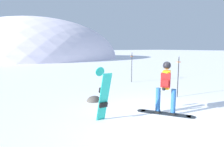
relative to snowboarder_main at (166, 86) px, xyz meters
name	(u,v)px	position (x,y,z in m)	size (l,w,h in m)	color
ground_plane	(172,122)	(-0.31, -0.57, -0.92)	(300.00, 300.00, 0.00)	white
ridge_peak_main	(37,58)	(2.68, 37.28, -0.92)	(33.11, 29.80, 16.25)	white
snowboarder_main	(166,86)	(0.00, 0.00, 0.00)	(1.21, 1.53, 1.71)	black
spare_snowboard	(103,95)	(-2.00, 0.49, -0.11)	(0.28, 0.51, 1.59)	#23B7A3
piste_marker_near	(132,65)	(2.61, 5.24, 0.16)	(0.20, 0.20, 1.88)	black
piste_marker_far	(178,74)	(2.12, 1.29, 0.11)	(0.20, 0.20, 1.80)	black
rock_dark	(94,101)	(-1.29, 2.59, -0.92)	(0.61, 0.52, 0.43)	#4C4742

